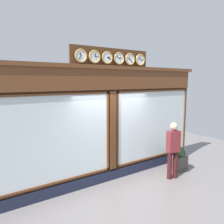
{
  "coord_description": "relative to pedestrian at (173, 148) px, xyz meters",
  "views": [
    {
      "loc": [
        3.59,
        5.2,
        2.88
      ],
      "look_at": [
        0.0,
        0.0,
        2.01
      ],
      "focal_mm": 36.11,
      "sensor_mm": 36.0,
      "label": 1
    }
  ],
  "objects": [
    {
      "name": "planter_shrub",
      "position": [
        -0.69,
        -0.34,
        -0.31
      ],
      "size": [
        0.35,
        0.35,
        0.35
      ],
      "primitive_type": "sphere",
      "color": "#285623",
      "rests_on": "planter_box"
    },
    {
      "name": "pedestrian",
      "position": [
        0.0,
        0.0,
        0.0
      ],
      "size": [
        0.4,
        0.3,
        1.69
      ],
      "color": "#3A1316",
      "rests_on": "ground_plane"
    },
    {
      "name": "planter_box",
      "position": [
        -0.69,
        -0.34,
        -0.71
      ],
      "size": [
        0.56,
        0.36,
        0.44
      ],
      "primitive_type": "cube",
      "color": "#4C4742",
      "rests_on": "ground_plane"
    },
    {
      "name": "shop_facade",
      "position": [
        1.52,
        -1.09,
        0.75
      ],
      "size": [
        6.75,
        0.42,
        3.77
      ],
      "color": "#4C2B16",
      "rests_on": "ground_plane"
    }
  ]
}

